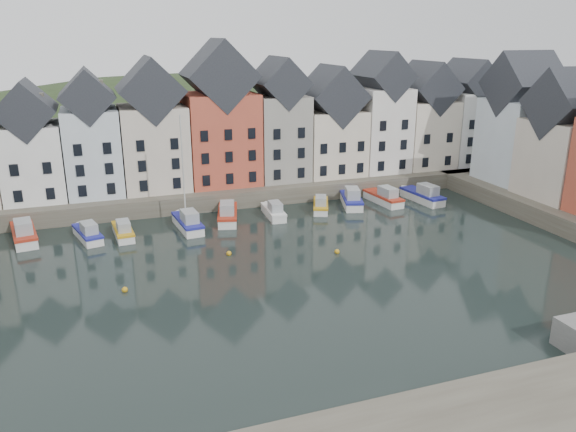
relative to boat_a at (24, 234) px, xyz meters
name	(u,v)px	position (x,y,z in m)	size (l,w,h in m)	color
ground	(297,282)	(22.85, -18.61, -0.79)	(260.00, 260.00, 0.00)	black
far_quay	(219,186)	(22.85, 11.39, 0.21)	(90.00, 16.00, 2.00)	#4D483B
hillside	(192,251)	(22.87, 37.39, -18.75)	(153.60, 70.40, 64.00)	#233018
far_terrace	(245,127)	(26.06, 9.39, 8.08)	(72.37, 8.16, 17.78)	beige
right_terrace	(570,138)	(58.85, -10.54, 8.12)	(8.30, 24.25, 16.36)	silver
mooring_buoys	(236,264)	(18.85, -13.28, -0.64)	(20.50, 5.50, 0.50)	#C38F17
boat_a	(24,234)	(0.00, 0.00, 0.00)	(3.24, 7.19, 2.66)	silver
boat_b	(88,234)	(6.16, -1.75, -0.13)	(3.16, 6.05, 2.22)	silver
boat_c	(123,231)	(9.64, -2.09, -0.16)	(2.07, 5.65, 2.13)	silver
boat_d	(188,222)	(16.44, -1.91, 0.02)	(2.62, 6.69, 12.49)	silver
boat_e	(228,214)	(21.16, -0.46, -0.02)	(3.72, 7.07, 2.60)	silver
boat_f	(274,212)	(26.54, -0.86, -0.15)	(2.08, 5.73, 2.16)	silver
boat_g	(321,205)	(32.64, -0.30, -0.16)	(3.68, 5.74, 2.12)	silver
boat_h	(351,199)	(37.00, 0.40, -0.01)	(4.06, 7.17, 2.63)	silver
boat_i	(384,198)	(41.26, -0.16, -0.06)	(2.65, 6.59, 2.47)	silver
boat_j	(423,196)	(46.29, -1.15, -0.02)	(2.80, 6.98, 2.61)	silver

